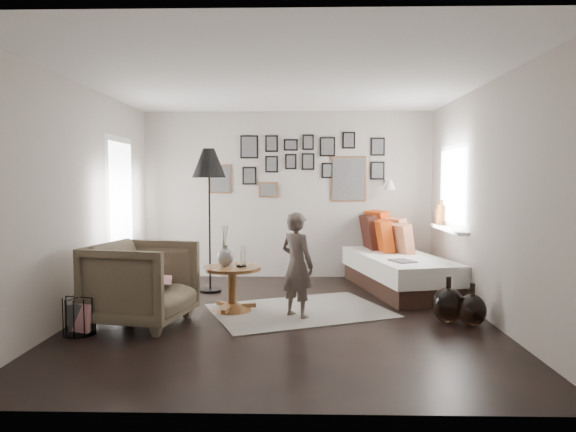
{
  "coord_description": "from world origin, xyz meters",
  "views": [
    {
      "loc": [
        0.19,
        -5.66,
        1.53
      ],
      "look_at": [
        0.05,
        0.5,
        1.1
      ],
      "focal_mm": 32.0,
      "sensor_mm": 36.0,
      "label": 1
    }
  ],
  "objects_px": {
    "pedestal_table": "(232,291)",
    "floor_lamp": "(209,169)",
    "armchair": "(142,283)",
    "demijohn_large": "(448,305)",
    "child": "(297,265)",
    "daybed": "(397,265)",
    "magazine_basket": "(79,316)",
    "vase": "(225,254)",
    "demijohn_small": "(472,310)"
  },
  "relations": [
    {
      "from": "daybed",
      "to": "armchair",
      "type": "relative_size",
      "value": 2.41
    },
    {
      "from": "vase",
      "to": "child",
      "type": "relative_size",
      "value": 0.41
    },
    {
      "from": "armchair",
      "to": "demijohn_large",
      "type": "distance_m",
      "value": 3.28
    },
    {
      "from": "daybed",
      "to": "vase",
      "type": "bearing_deg",
      "value": -163.16
    },
    {
      "from": "pedestal_table",
      "to": "daybed",
      "type": "distance_m",
      "value": 2.51
    },
    {
      "from": "floor_lamp",
      "to": "demijohn_large",
      "type": "bearing_deg",
      "value": -27.82
    },
    {
      "from": "daybed",
      "to": "armchair",
      "type": "bearing_deg",
      "value": -161.44
    },
    {
      "from": "pedestal_table",
      "to": "armchair",
      "type": "relative_size",
      "value": 0.69
    },
    {
      "from": "demijohn_small",
      "to": "armchair",
      "type": "bearing_deg",
      "value": -179.91
    },
    {
      "from": "child",
      "to": "demijohn_large",
      "type": "bearing_deg",
      "value": -145.85
    },
    {
      "from": "armchair",
      "to": "demijohn_large",
      "type": "xyz_separation_m",
      "value": [
        3.27,
        0.13,
        -0.25
      ]
    },
    {
      "from": "magazine_basket",
      "to": "demijohn_large",
      "type": "xyz_separation_m",
      "value": [
        3.78,
        0.49,
        0.01
      ]
    },
    {
      "from": "vase",
      "to": "demijohn_small",
      "type": "height_order",
      "value": "vase"
    },
    {
      "from": "floor_lamp",
      "to": "magazine_basket",
      "type": "relative_size",
      "value": 5.24
    },
    {
      "from": "child",
      "to": "vase",
      "type": "bearing_deg",
      "value": 23.83
    },
    {
      "from": "pedestal_table",
      "to": "child",
      "type": "bearing_deg",
      "value": -17.5
    },
    {
      "from": "armchair",
      "to": "demijohn_large",
      "type": "bearing_deg",
      "value": -76.27
    },
    {
      "from": "daybed",
      "to": "floor_lamp",
      "type": "xyz_separation_m",
      "value": [
        -2.6,
        -0.23,
        1.35
      ]
    },
    {
      "from": "floor_lamp",
      "to": "child",
      "type": "relative_size",
      "value": 1.66
    },
    {
      "from": "armchair",
      "to": "demijohn_small",
      "type": "height_order",
      "value": "armchair"
    },
    {
      "from": "demijohn_large",
      "to": "child",
      "type": "xyz_separation_m",
      "value": [
        -1.62,
        0.2,
        0.4
      ]
    },
    {
      "from": "vase",
      "to": "demijohn_large",
      "type": "distance_m",
      "value": 2.55
    },
    {
      "from": "child",
      "to": "demijohn_small",
      "type": "bearing_deg",
      "value": -148.72
    },
    {
      "from": "floor_lamp",
      "to": "demijohn_small",
      "type": "xyz_separation_m",
      "value": [
        3.04,
        -1.61,
        -1.52
      ]
    },
    {
      "from": "daybed",
      "to": "child",
      "type": "distance_m",
      "value": 2.09
    },
    {
      "from": "magazine_basket",
      "to": "vase",
      "type": "bearing_deg",
      "value": 35.55
    },
    {
      "from": "vase",
      "to": "child",
      "type": "xyz_separation_m",
      "value": [
        0.84,
        -0.26,
        -0.09
      ]
    },
    {
      "from": "pedestal_table",
      "to": "magazine_basket",
      "type": "height_order",
      "value": "pedestal_table"
    },
    {
      "from": "magazine_basket",
      "to": "child",
      "type": "relative_size",
      "value": 0.32
    },
    {
      "from": "daybed",
      "to": "child",
      "type": "xyz_separation_m",
      "value": [
        -1.4,
        -1.53,
        0.25
      ]
    },
    {
      "from": "demijohn_large",
      "to": "demijohn_small",
      "type": "relative_size",
      "value": 1.1
    },
    {
      "from": "demijohn_small",
      "to": "floor_lamp",
      "type": "bearing_deg",
      "value": 152.07
    },
    {
      "from": "floor_lamp",
      "to": "magazine_basket",
      "type": "height_order",
      "value": "floor_lamp"
    },
    {
      "from": "armchair",
      "to": "demijohn_small",
      "type": "xyz_separation_m",
      "value": [
        3.48,
        0.01,
        -0.27
      ]
    },
    {
      "from": "armchair",
      "to": "demijohn_small",
      "type": "relative_size",
      "value": 2.11
    },
    {
      "from": "daybed",
      "to": "demijohn_large",
      "type": "distance_m",
      "value": 1.74
    },
    {
      "from": "vase",
      "to": "armchair",
      "type": "xyz_separation_m",
      "value": [
        -0.8,
        -0.58,
        -0.23
      ]
    },
    {
      "from": "vase",
      "to": "magazine_basket",
      "type": "xyz_separation_m",
      "value": [
        -1.32,
        -0.95,
        -0.49
      ]
    },
    {
      "from": "magazine_basket",
      "to": "child",
      "type": "height_order",
      "value": "child"
    },
    {
      "from": "vase",
      "to": "demijohn_large",
      "type": "xyz_separation_m",
      "value": [
        2.46,
        -0.45,
        -0.48
      ]
    },
    {
      "from": "pedestal_table",
      "to": "child",
      "type": "distance_m",
      "value": 0.87
    },
    {
      "from": "pedestal_table",
      "to": "demijohn_small",
      "type": "distance_m",
      "value": 2.65
    },
    {
      "from": "pedestal_table",
      "to": "vase",
      "type": "bearing_deg",
      "value": 165.96
    },
    {
      "from": "pedestal_table",
      "to": "child",
      "type": "height_order",
      "value": "child"
    },
    {
      "from": "pedestal_table",
      "to": "armchair",
      "type": "height_order",
      "value": "armchair"
    },
    {
      "from": "pedestal_table",
      "to": "demijohn_small",
      "type": "height_order",
      "value": "pedestal_table"
    },
    {
      "from": "pedestal_table",
      "to": "floor_lamp",
      "type": "relative_size",
      "value": 0.34
    },
    {
      "from": "demijohn_small",
      "to": "demijohn_large",
      "type": "bearing_deg",
      "value": 150.72
    },
    {
      "from": "magazine_basket",
      "to": "demijohn_large",
      "type": "distance_m",
      "value": 3.82
    },
    {
      "from": "floor_lamp",
      "to": "child",
      "type": "xyz_separation_m",
      "value": [
        1.2,
        -1.3,
        -1.1
      ]
    }
  ]
}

